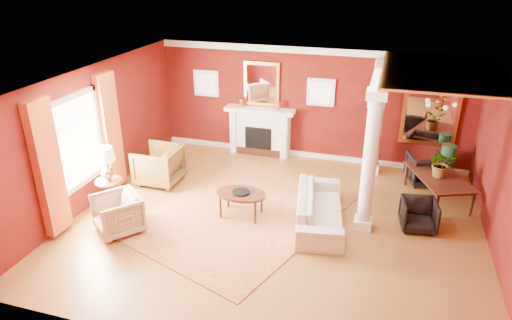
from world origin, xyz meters
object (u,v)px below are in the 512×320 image
(coffee_table, at_px, (241,195))
(armchair_stripe, at_px, (117,212))
(sofa, at_px, (320,203))
(dining_table, at_px, (440,181))
(armchair_leopard, at_px, (159,163))
(side_table, at_px, (107,169))

(coffee_table, bearing_deg, armchair_stripe, -149.33)
(sofa, relative_size, dining_table, 1.35)
(armchair_leopard, bearing_deg, coffee_table, 69.41)
(armchair_stripe, xyz_separation_m, dining_table, (6.01, 3.12, 0.05))
(armchair_stripe, relative_size, side_table, 0.61)
(coffee_table, distance_m, dining_table, 4.35)
(armchair_leopard, height_order, coffee_table, armchair_leopard)
(side_table, bearing_deg, sofa, 8.88)
(coffee_table, height_order, dining_table, dining_table)
(armchair_stripe, bearing_deg, sofa, 61.18)
(armchair_stripe, distance_m, dining_table, 6.78)
(side_table, xyz_separation_m, dining_table, (6.68, 2.36, -0.45))
(side_table, bearing_deg, coffee_table, 9.97)
(coffee_table, bearing_deg, side_table, -170.03)
(coffee_table, xyz_separation_m, dining_table, (3.92, 1.88, -0.02))
(armchair_leopard, bearing_deg, dining_table, 99.40)
(sofa, relative_size, armchair_leopard, 2.28)
(armchair_leopard, xyz_separation_m, coffee_table, (2.33, -0.89, -0.01))
(armchair_stripe, relative_size, dining_table, 0.50)
(armchair_stripe, height_order, coffee_table, armchair_stripe)
(dining_table, bearing_deg, armchair_leopard, 76.29)
(armchair_leopard, distance_m, dining_table, 6.32)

